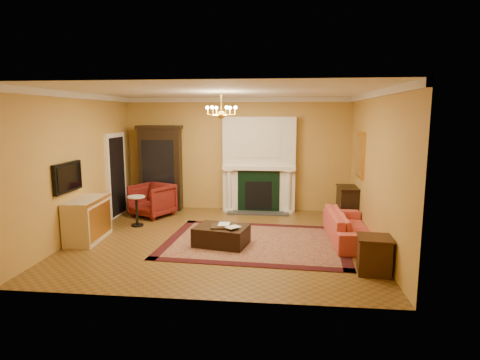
# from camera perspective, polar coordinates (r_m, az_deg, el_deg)

# --- Properties ---
(floor) EXTENTS (6.00, 5.50, 0.02)m
(floor) POSITION_cam_1_polar(r_m,az_deg,el_deg) (8.40, -2.54, -8.50)
(floor) COLOR brown
(floor) RESTS_ON ground
(ceiling) EXTENTS (6.00, 5.50, 0.02)m
(ceiling) POSITION_cam_1_polar(r_m,az_deg,el_deg) (8.01, -2.69, 12.53)
(ceiling) COLOR silver
(ceiling) RESTS_ON wall_back
(wall_back) EXTENTS (6.00, 0.02, 3.00)m
(wall_back) POSITION_cam_1_polar(r_m,az_deg,el_deg) (10.79, -0.39, 3.67)
(wall_back) COLOR #B0823F
(wall_back) RESTS_ON floor
(wall_front) EXTENTS (6.00, 0.02, 3.00)m
(wall_front) POSITION_cam_1_polar(r_m,az_deg,el_deg) (5.39, -7.06, -2.06)
(wall_front) COLOR #B0823F
(wall_front) RESTS_ON floor
(wall_left) EXTENTS (0.02, 5.50, 3.00)m
(wall_left) POSITION_cam_1_polar(r_m,az_deg,el_deg) (9.03, -21.86, 1.91)
(wall_left) COLOR #B0823F
(wall_left) RESTS_ON floor
(wall_right) EXTENTS (0.02, 5.50, 3.00)m
(wall_right) POSITION_cam_1_polar(r_m,az_deg,el_deg) (8.18, 18.73, 1.38)
(wall_right) COLOR #B0823F
(wall_right) RESTS_ON floor
(fireplace) EXTENTS (1.90, 0.70, 2.50)m
(fireplace) POSITION_cam_1_polar(r_m,az_deg,el_deg) (10.59, 2.73, 1.89)
(fireplace) COLOR silver
(fireplace) RESTS_ON wall_back
(crown_molding) EXTENTS (6.00, 5.50, 0.12)m
(crown_molding) POSITION_cam_1_polar(r_m,az_deg,el_deg) (8.96, -1.74, 11.74)
(crown_molding) COLOR silver
(crown_molding) RESTS_ON ceiling
(doorway) EXTENTS (0.08, 1.05, 2.10)m
(doorway) POSITION_cam_1_polar(r_m,az_deg,el_deg) (10.58, -17.17, 0.67)
(doorway) COLOR white
(doorway) RESTS_ON wall_left
(tv_panel) EXTENTS (0.09, 0.95, 0.58)m
(tv_panel) POSITION_cam_1_polar(r_m,az_deg,el_deg) (8.50, -23.30, 0.37)
(tv_panel) COLOR black
(tv_panel) RESTS_ON wall_left
(gilt_mirror) EXTENTS (0.06, 0.76, 1.05)m
(gilt_mirror) POSITION_cam_1_polar(r_m,az_deg,el_deg) (9.51, 16.72, 3.43)
(gilt_mirror) COLOR gold
(gilt_mirror) RESTS_ON wall_right
(chandelier) EXTENTS (0.63, 0.55, 0.53)m
(chandelier) POSITION_cam_1_polar(r_m,az_deg,el_deg) (8.00, -2.67, 9.66)
(chandelier) COLOR gold
(chandelier) RESTS_ON ceiling
(oriental_rug) EXTENTS (3.78, 2.93, 0.01)m
(oriental_rug) POSITION_cam_1_polar(r_m,az_deg,el_deg) (8.22, 2.25, -8.78)
(oriental_rug) COLOR #460F17
(oriental_rug) RESTS_ON floor
(china_cabinet) EXTENTS (1.13, 0.59, 2.17)m
(china_cabinet) POSITION_cam_1_polar(r_m,az_deg,el_deg) (10.99, -11.17, 1.43)
(china_cabinet) COLOR black
(china_cabinet) RESTS_ON floor
(wingback_armchair) EXTENTS (1.17, 1.14, 0.91)m
(wingback_armchair) POSITION_cam_1_polar(r_m,az_deg,el_deg) (10.37, -12.38, -2.61)
(wingback_armchair) COLOR maroon
(wingback_armchair) RESTS_ON floor
(pedestal_table) EXTENTS (0.40, 0.40, 0.71)m
(pedestal_table) POSITION_cam_1_polar(r_m,az_deg,el_deg) (9.56, -14.48, -3.98)
(pedestal_table) COLOR black
(pedestal_table) RESTS_ON floor
(commode) EXTENTS (0.62, 1.19, 0.87)m
(commode) POSITION_cam_1_polar(r_m,az_deg,el_deg) (8.79, -20.87, -5.30)
(commode) COLOR beige
(commode) RESTS_ON floor
(coral_sofa) EXTENTS (0.68, 2.09, 0.81)m
(coral_sofa) POSITION_cam_1_polar(r_m,az_deg,el_deg) (8.49, 15.38, -5.73)
(coral_sofa) COLOR #B93F3A
(coral_sofa) RESTS_ON floor
(end_table) EXTENTS (0.55, 0.55, 0.58)m
(end_table) POSITION_cam_1_polar(r_m,az_deg,el_deg) (6.96, 18.52, -10.19)
(end_table) COLOR #321B0D
(end_table) RESTS_ON floor
(console_table) EXTENTS (0.44, 0.75, 0.82)m
(console_table) POSITION_cam_1_polar(r_m,az_deg,el_deg) (9.97, 15.01, -3.45)
(console_table) COLOR black
(console_table) RESTS_ON floor
(leather_ottoman) EXTENTS (1.12, 0.91, 0.37)m
(leather_ottoman) POSITION_cam_1_polar(r_m,az_deg,el_deg) (7.98, -2.66, -7.88)
(leather_ottoman) COLOR black
(leather_ottoman) RESTS_ON oriental_rug
(ottoman_tray) EXTENTS (0.52, 0.43, 0.03)m
(ottoman_tray) POSITION_cam_1_polar(r_m,az_deg,el_deg) (7.86, -2.35, -6.60)
(ottoman_tray) COLOR black
(ottoman_tray) RESTS_ON leather_ottoman
(book_a) EXTENTS (0.22, 0.03, 0.30)m
(book_a) POSITION_cam_1_polar(r_m,az_deg,el_deg) (7.85, -3.11, -5.38)
(book_a) COLOR gray
(book_a) RESTS_ON ottoman_tray
(book_b) EXTENTS (0.16, 0.15, 0.27)m
(book_b) POSITION_cam_1_polar(r_m,az_deg,el_deg) (7.74, -1.47, -5.71)
(book_b) COLOR gray
(book_b) RESTS_ON ottoman_tray
(topiary_left) EXTENTS (0.14, 0.14, 0.39)m
(topiary_left) POSITION_cam_1_polar(r_m,az_deg,el_deg) (10.59, -1.32, 3.25)
(topiary_left) COLOR gray
(topiary_left) RESTS_ON fireplace
(topiary_right) EXTENTS (0.16, 0.16, 0.43)m
(topiary_right) POSITION_cam_1_polar(r_m,az_deg,el_deg) (10.49, 6.46, 3.28)
(topiary_right) COLOR gray
(topiary_right) RESTS_ON fireplace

